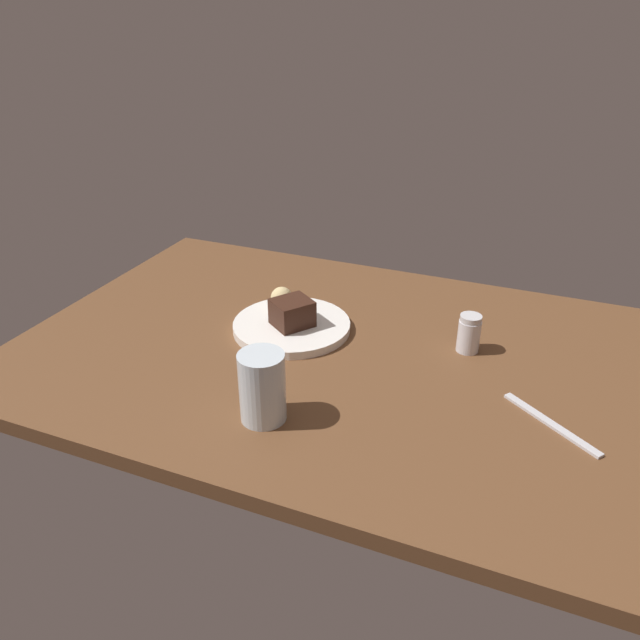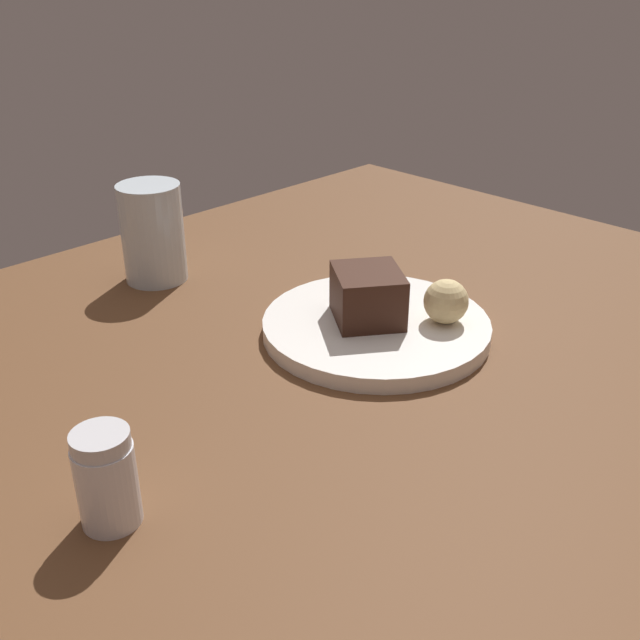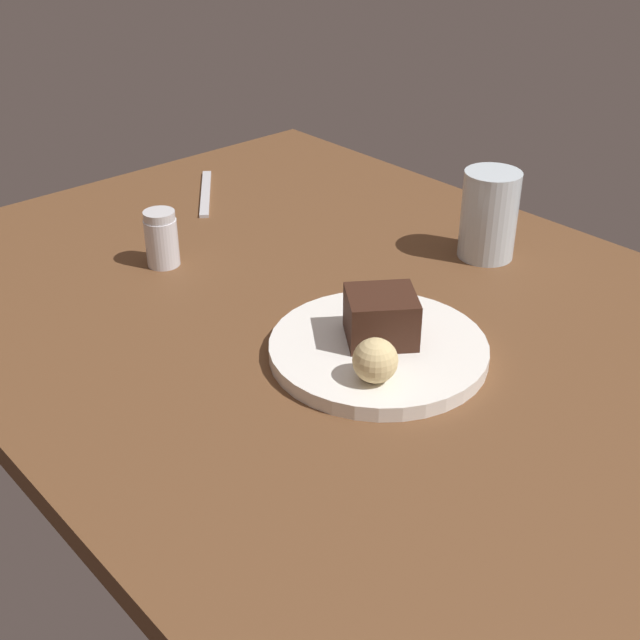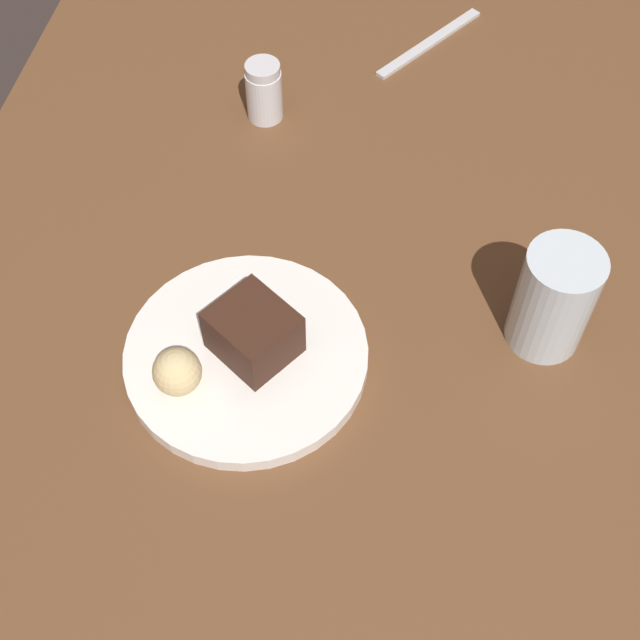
% 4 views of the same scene
% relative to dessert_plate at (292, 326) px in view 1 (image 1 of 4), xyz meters
% --- Properties ---
extents(dining_table, '(1.20, 0.84, 0.03)m').
position_rel_dessert_plate_xyz_m(dining_table, '(-0.09, 0.04, -0.02)').
color(dining_table, brown).
rests_on(dining_table, ground).
extents(dessert_plate, '(0.24, 0.24, 0.02)m').
position_rel_dessert_plate_xyz_m(dessert_plate, '(0.00, 0.00, 0.00)').
color(dessert_plate, white).
rests_on(dessert_plate, dining_table).
extents(chocolate_cake_slice, '(0.10, 0.10, 0.05)m').
position_rel_dessert_plate_xyz_m(chocolate_cake_slice, '(-0.01, 0.01, 0.04)').
color(chocolate_cake_slice, '#381E14').
rests_on(chocolate_cake_slice, dessert_plate).
extents(bread_roll, '(0.05, 0.05, 0.05)m').
position_rel_dessert_plate_xyz_m(bread_roll, '(0.05, -0.05, 0.03)').
color(bread_roll, '#DBC184').
rests_on(bread_roll, dessert_plate).
extents(salt_shaker, '(0.04, 0.04, 0.08)m').
position_rel_dessert_plate_xyz_m(salt_shaker, '(-0.35, -0.05, 0.03)').
color(salt_shaker, silver).
rests_on(salt_shaker, dining_table).
extents(water_glass, '(0.08, 0.08, 0.12)m').
position_rel_dessert_plate_xyz_m(water_glass, '(-0.08, 0.29, 0.05)').
color(water_glass, silver).
rests_on(water_glass, dining_table).
extents(butter_knife, '(0.16, 0.12, 0.01)m').
position_rel_dessert_plate_xyz_m(butter_knife, '(-0.52, 0.13, -0.01)').
color(butter_knife, silver).
rests_on(butter_knife, dining_table).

